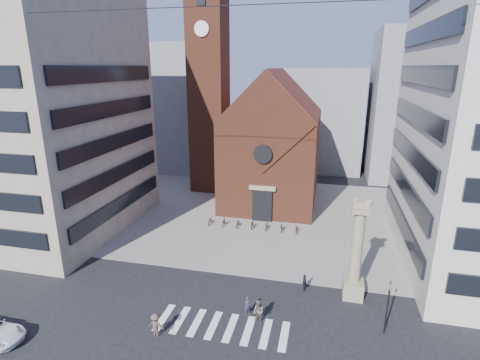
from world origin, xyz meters
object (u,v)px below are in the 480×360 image
traffic_light (388,305)px  pedestrian_1 (259,311)px  scooter_0 (210,221)px  pedestrian_0 (248,306)px  pedestrian_2 (304,283)px  lion_column (356,259)px

traffic_light → pedestrian_1: traffic_light is taller
pedestrian_1 → scooter_0: (-8.96, 16.30, -0.42)m
pedestrian_0 → pedestrian_1: (0.96, -0.67, 0.14)m
traffic_light → pedestrian_1: bearing=-174.4°
traffic_light → pedestrian_2: bearing=146.0°
pedestrian_1 → scooter_0: pedestrian_1 is taller
pedestrian_1 → pedestrian_2: 5.74m
pedestrian_0 → lion_column: bearing=-5.3°
pedestrian_1 → pedestrian_2: (3.02, 4.87, -0.14)m
scooter_0 → pedestrian_0: bearing=-66.1°
traffic_light → scooter_0: traffic_light is taller
lion_column → scooter_0: 19.82m
pedestrian_1 → scooter_0: size_ratio=1.09×
lion_column → pedestrian_1: bearing=-145.0°
lion_column → scooter_0: lion_column is taller
traffic_light → pedestrian_2: traffic_light is taller
lion_column → pedestrian_2: (-3.94, 0.00, -2.70)m
pedestrian_2 → traffic_light: bearing=-128.7°
pedestrian_0 → scooter_0: 17.57m
traffic_light → pedestrian_1: (-8.95, -0.87, -1.39)m
pedestrian_0 → scooter_0: (-8.00, 15.64, -0.28)m
lion_column → scooter_0: size_ratio=5.26×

